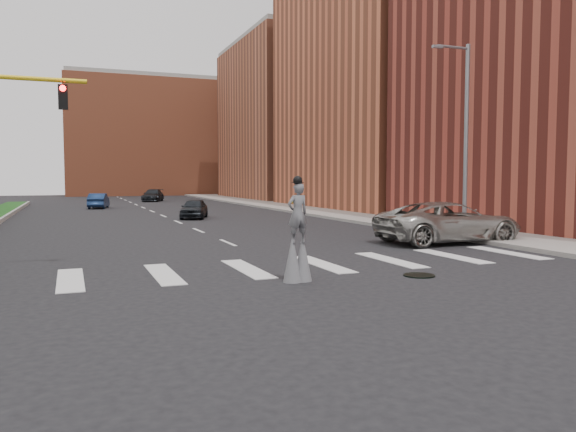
{
  "coord_description": "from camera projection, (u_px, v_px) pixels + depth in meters",
  "views": [
    {
      "loc": [
        -6.39,
        -15.61,
        2.87
      ],
      "look_at": [
        -0.3,
        0.0,
        1.7
      ],
      "focal_mm": 35.0,
      "sensor_mm": 36.0,
      "label": 1
    }
  ],
  "objects": [
    {
      "name": "building_backdrop",
      "position": [
        150.0,
        139.0,
        91.06
      ],
      "size": [
        26.0,
        14.0,
        18.0
      ],
      "primitive_type": "cube",
      "color": "#C8623E",
      "rests_on": "ground"
    },
    {
      "name": "car_far",
      "position": [
        153.0,
        195.0,
        65.84
      ],
      "size": [
        3.42,
        5.26,
        1.42
      ],
      "primitive_type": "imported",
      "rotation": [
        0.0,
        0.0,
        -0.32
      ],
      "color": "black",
      "rests_on": "ground"
    },
    {
      "name": "stilt_performer",
      "position": [
        298.0,
        241.0,
        15.33
      ],
      "size": [
        0.84,
        0.56,
        2.9
      ],
      "rotation": [
        0.0,
        0.0,
        3.27
      ],
      "color": "black",
      "rests_on": "ground"
    },
    {
      "name": "manhole",
      "position": [
        419.0,
        275.0,
        16.25
      ],
      "size": [
        0.9,
        0.9,
        0.04
      ],
      "primitive_type": "cylinder",
      "color": "black",
      "rests_on": "ground"
    },
    {
      "name": "car_near",
      "position": [
        194.0,
        208.0,
        38.79
      ],
      "size": [
        2.85,
        4.34,
        1.37
      ],
      "primitive_type": "imported",
      "rotation": [
        0.0,
        0.0,
        -0.33
      ],
      "color": "black",
      "rests_on": "ground"
    },
    {
      "name": "building_far",
      "position": [
        297.0,
        123.0,
        74.48
      ],
      "size": [
        16.0,
        22.0,
        20.0
      ],
      "primitive_type": "cube",
      "color": "#B35F42",
      "rests_on": "ground"
    },
    {
      "name": "sidewalk_right",
      "position": [
        324.0,
        212.0,
        44.78
      ],
      "size": [
        5.0,
        90.0,
        0.18
      ],
      "primitive_type": "cube",
      "color": "gray",
      "rests_on": "ground"
    },
    {
      "name": "building_mid",
      "position": [
        394.0,
        78.0,
        52.04
      ],
      "size": [
        16.0,
        22.0,
        24.0
      ],
      "primitive_type": "cube",
      "color": "#C8623E",
      "rests_on": "ground"
    },
    {
      "name": "car_mid",
      "position": [
        99.0,
        201.0,
        51.24
      ],
      "size": [
        2.18,
        4.34,
        1.37
      ],
      "primitive_type": "imported",
      "rotation": [
        0.0,
        0.0,
        2.96
      ],
      "color": "navy",
      "rests_on": "ground"
    },
    {
      "name": "ground_plane",
      "position": [
        297.0,
        272.0,
        17.02
      ],
      "size": [
        160.0,
        160.0,
        0.0
      ],
      "primitive_type": "plane",
      "color": "black",
      "rests_on": "ground"
    },
    {
      "name": "suv_crossing",
      "position": [
        449.0,
        222.0,
        24.45
      ],
      "size": [
        6.49,
        3.08,
        1.79
      ],
      "primitive_type": "imported",
      "rotation": [
        0.0,
        0.0,
        1.55
      ],
      "color": "#A6A39C",
      "rests_on": "ground"
    },
    {
      "name": "streetlight",
      "position": [
        464.0,
        133.0,
        26.21
      ],
      "size": [
        2.05,
        0.2,
        9.0
      ],
      "color": "slate",
      "rests_on": "ground"
    }
  ]
}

